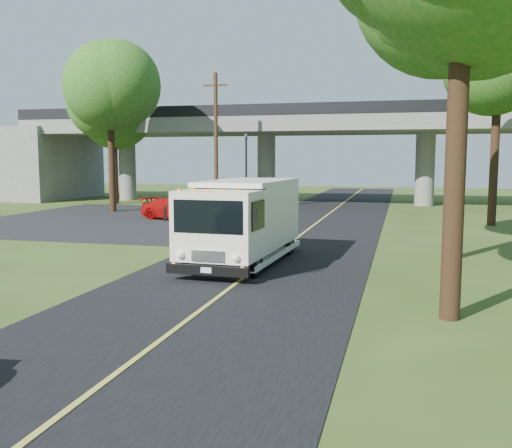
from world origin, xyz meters
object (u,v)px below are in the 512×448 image
(utility_pole, at_px, (216,141))
(step_van, at_px, (243,219))
(tree_left_lot, at_px, (111,89))
(tree_left_far, at_px, (115,106))
(tree_right_far, at_px, (504,63))
(pedestrian, at_px, (192,226))
(traffic_signal, at_px, (246,163))
(red_sedan, at_px, (175,209))

(utility_pole, relative_size, step_van, 1.34)
(tree_left_lot, height_order, tree_left_far, tree_left_lot)
(tree_right_far, bearing_deg, pedestrian, -142.17)
(traffic_signal, bearing_deg, tree_left_far, 170.35)
(tree_left_far, height_order, pedestrian, tree_left_far)
(tree_right_far, bearing_deg, red_sedan, -175.39)
(tree_right_far, bearing_deg, step_van, -126.00)
(tree_left_far, xyz_separation_m, red_sedan, (8.66, -9.40, -6.83))
(red_sedan, distance_m, pedestrian, 9.72)
(traffic_signal, bearing_deg, tree_left_lot, -151.89)
(tree_right_far, relative_size, tree_left_far, 1.11)
(tree_right_far, height_order, tree_left_far, tree_right_far)
(utility_pole, height_order, tree_left_lot, tree_left_lot)
(tree_left_far, relative_size, pedestrian, 6.42)
(utility_pole, height_order, tree_right_far, tree_right_far)
(utility_pole, relative_size, tree_right_far, 0.82)
(utility_pole, distance_m, pedestrian, 15.22)
(tree_left_far, bearing_deg, traffic_signal, -9.65)
(tree_left_far, bearing_deg, utility_pole, -22.43)
(tree_left_lot, bearing_deg, red_sedan, -31.00)
(red_sedan, bearing_deg, utility_pole, 10.07)
(utility_pole, xyz_separation_m, tree_left_lot, (-6.29, -2.16, 3.31))
(traffic_signal, distance_m, tree_left_lot, 10.01)
(step_van, bearing_deg, pedestrian, 134.63)
(traffic_signal, relative_size, tree_right_far, 0.47)
(tree_left_far, xyz_separation_m, step_van, (16.13, -21.59, -5.95))
(utility_pole, relative_size, red_sedan, 2.12)
(utility_pole, bearing_deg, tree_left_lot, -161.03)
(utility_pole, distance_m, tree_left_lot, 7.43)
(tree_left_lot, xyz_separation_m, tree_left_far, (-3.00, 6.00, -0.45))
(pedestrian, bearing_deg, step_van, 129.85)
(traffic_signal, xyz_separation_m, pedestrian, (2.20, -16.26, -2.43))
(utility_pole, xyz_separation_m, step_van, (6.83, -17.75, -3.09))
(red_sedan, relative_size, pedestrian, 2.76)
(tree_left_lot, bearing_deg, tree_left_far, 116.57)
(step_van, bearing_deg, red_sedan, 124.23)
(tree_right_far, bearing_deg, tree_left_lot, 175.03)
(utility_pole, bearing_deg, red_sedan, -96.53)
(red_sedan, bearing_deg, pedestrian, -136.90)
(tree_right_far, height_order, step_van, tree_right_far)
(traffic_signal, distance_m, tree_right_far, 17.18)
(step_van, bearing_deg, traffic_signal, 107.84)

